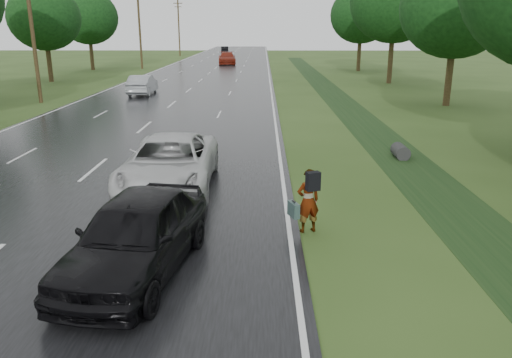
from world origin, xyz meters
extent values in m
cube|color=black|center=(0.00, 45.00, 0.02)|extent=(14.00, 180.00, 0.04)
cube|color=silver|center=(6.75, 45.00, 0.04)|extent=(0.12, 180.00, 0.01)
cube|color=silver|center=(-6.75, 45.00, 0.04)|extent=(0.12, 180.00, 0.01)
cube|color=silver|center=(0.00, 45.00, 0.04)|extent=(0.12, 180.00, 0.01)
cube|color=black|center=(11.50, 20.00, 0.00)|extent=(2.20, 120.00, 0.01)
cylinder|color=#2D2D2D|center=(11.50, 10.00, 0.25)|extent=(0.56, 1.00, 0.56)
cylinder|color=#372916|center=(-9.20, 25.00, 5.00)|extent=(0.26, 0.26, 10.00)
cylinder|color=#372916|center=(-9.20, 55.00, 5.00)|extent=(0.26, 0.26, 10.00)
cylinder|color=#372916|center=(-9.20, 85.00, 5.00)|extent=(0.26, 0.26, 10.00)
cube|color=#372916|center=(-9.20, 85.00, 9.20)|extent=(1.60, 0.12, 0.12)
cube|color=#372916|center=(-9.20, 85.00, 8.60)|extent=(1.20, 0.10, 0.10)
cylinder|color=#372916|center=(18.20, 24.00, 1.76)|extent=(0.44, 0.44, 3.52)
ellipsoid|color=black|center=(18.20, 24.00, 6.14)|extent=(7.00, 7.00, 6.30)
cylinder|color=#372916|center=(17.80, 38.00, 2.08)|extent=(0.44, 0.44, 4.16)
ellipsoid|color=black|center=(17.80, 38.00, 7.16)|extent=(8.00, 8.00, 7.20)
cylinder|color=#372916|center=(17.50, 52.00, 1.84)|extent=(0.44, 0.44, 3.68)
ellipsoid|color=black|center=(17.50, 52.00, 6.38)|extent=(7.20, 7.20, 6.48)
cylinder|color=#372916|center=(-14.20, 39.00, 1.68)|extent=(0.44, 0.44, 3.36)
ellipsoid|color=black|center=(-14.20, 39.00, 5.83)|extent=(6.60, 6.60, 5.94)
cylinder|color=#372916|center=(-14.80, 53.00, 1.76)|extent=(0.44, 0.44, 3.52)
ellipsoid|color=black|center=(-14.80, 53.00, 6.14)|extent=(7.00, 7.00, 6.30)
imported|color=#A5998C|center=(7.20, 2.47, 0.82)|extent=(0.69, 0.57, 1.63)
cube|color=black|center=(7.28, 2.25, 1.39)|extent=(0.37, 0.29, 0.46)
cube|color=#324945|center=(6.84, 2.44, 0.60)|extent=(0.30, 0.48, 0.37)
cube|color=black|center=(6.84, 2.44, 0.82)|extent=(0.09, 0.16, 0.03)
imported|color=silver|center=(3.16, 5.85, 0.85)|extent=(2.77, 5.87, 1.62)
imported|color=black|center=(3.50, 0.19, 0.87)|extent=(2.72, 5.15, 1.67)
imported|color=#9B9FA3|center=(-3.11, 29.17, 0.78)|extent=(1.64, 4.51, 1.48)
imported|color=maroon|center=(1.00, 62.85, 0.88)|extent=(2.86, 5.97, 1.68)
imported|color=black|center=(-1.78, 95.71, 0.72)|extent=(1.90, 4.25, 1.36)
camera|label=1|loc=(6.07, -9.16, 4.89)|focal=35.00mm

